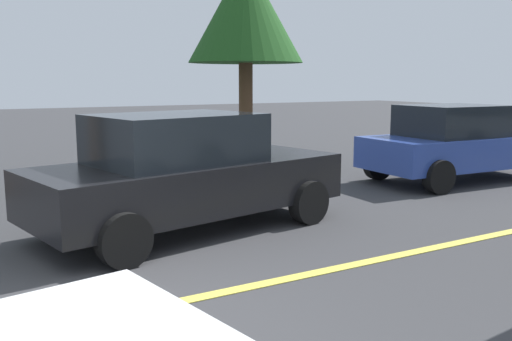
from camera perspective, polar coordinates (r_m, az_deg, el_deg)
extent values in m
plane|color=#38383A|center=(5.26, -17.10, -14.60)|extent=(80.00, 80.00, 0.00)
cube|color=#E0D14C|center=(6.54, 9.78, -9.50)|extent=(28.00, 0.16, 0.01)
cube|color=#2D479E|center=(12.41, 19.91, 1.93)|extent=(4.16, 1.93, 0.63)
cube|color=black|center=(12.20, 19.42, 4.83)|extent=(2.03, 1.62, 0.63)
cylinder|color=black|center=(14.05, 21.11, 1.34)|extent=(0.65, 0.25, 0.64)
cylinder|color=black|center=(12.12, 12.35, 0.60)|extent=(0.65, 0.25, 0.64)
cylinder|color=black|center=(10.87, 18.18, -0.63)|extent=(0.65, 0.25, 0.64)
cube|color=black|center=(7.87, -6.80, -1.39)|extent=(4.65, 2.56, 0.66)
cube|color=black|center=(7.66, -8.25, 3.27)|extent=(2.36, 1.93, 0.66)
cylinder|color=black|center=(9.50, -2.33, -1.53)|extent=(0.67, 0.34, 0.64)
cylinder|color=black|center=(8.23, 5.42, -3.25)|extent=(0.67, 0.34, 0.64)
cylinder|color=black|center=(8.02, -19.25, -4.05)|extent=(0.67, 0.34, 0.64)
cylinder|color=black|center=(6.46, -13.32, -6.93)|extent=(0.67, 0.34, 0.64)
cylinder|color=#513823|center=(13.84, -1.05, 5.74)|extent=(0.34, 0.34, 2.51)
cone|color=#1E4C1C|center=(13.91, -1.08, 16.03)|extent=(2.78, 2.78, 2.47)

